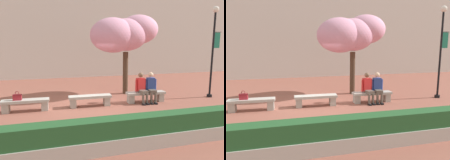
{
  "view_description": "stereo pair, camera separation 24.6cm",
  "coord_description": "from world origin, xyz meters",
  "views": [
    {
      "loc": [
        -1.5,
        -8.43,
        2.5
      ],
      "look_at": [
        0.97,
        0.2,
        1.0
      ],
      "focal_mm": 35.0,
      "sensor_mm": 36.0,
      "label": 1
    },
    {
      "loc": [
        -1.26,
        -8.5,
        2.5
      ],
      "look_at": [
        0.97,
        0.2,
        1.0
      ],
      "focal_mm": 35.0,
      "sensor_mm": 36.0,
      "label": 2
    }
  ],
  "objects": [
    {
      "name": "stone_bench_center",
      "position": [
        2.43,
        0.0,
        0.3
      ],
      "size": [
        1.72,
        0.47,
        0.45
      ],
      "color": "#ADA89E",
      "rests_on": "ground"
    },
    {
      "name": "stone_bench_near_west",
      "position": [
        0.0,
        0.0,
        0.3
      ],
      "size": [
        1.72,
        0.47,
        0.45
      ],
      "color": "#ADA89E",
      "rests_on": "ground"
    },
    {
      "name": "person_seated_left",
      "position": [
        2.21,
        -0.05,
        0.7
      ],
      "size": [
        0.51,
        0.71,
        1.29
      ],
      "color": "black",
      "rests_on": "ground"
    },
    {
      "name": "building_facade",
      "position": [
        0.0,
        9.81,
        3.55
      ],
      "size": [
        28.0,
        4.0,
        7.1
      ],
      "primitive_type": "cube",
      "color": "beige",
      "rests_on": "ground"
    },
    {
      "name": "person_seated_right",
      "position": [
        2.66,
        -0.05,
        0.7
      ],
      "size": [
        0.51,
        0.71,
        1.29
      ],
      "color": "black",
      "rests_on": "ground"
    },
    {
      "name": "planter_hedge_foreground",
      "position": [
        0.0,
        -3.8,
        0.39
      ],
      "size": [
        9.09,
        0.5,
        0.8
      ],
      "color": "#ADA89E",
      "rests_on": "ground"
    },
    {
      "name": "lamp_post_with_banner",
      "position": [
        5.74,
        0.0,
        2.49
      ],
      "size": [
        0.54,
        0.28,
        4.15
      ],
      "color": "black",
      "rests_on": "ground"
    },
    {
      "name": "stone_bench_west_end",
      "position": [
        -2.43,
        0.0,
        0.3
      ],
      "size": [
        1.72,
        0.47,
        0.45
      ],
      "color": "#ADA89E",
      "rests_on": "ground"
    },
    {
      "name": "handbag",
      "position": [
        -2.7,
        -0.01,
        0.58
      ],
      "size": [
        0.3,
        0.15,
        0.34
      ],
      "color": "#A3232D",
      "rests_on": "stone_bench_west_end"
    },
    {
      "name": "ground_plane",
      "position": [
        0.0,
        0.0,
        0.0
      ],
      "size": [
        100.0,
        100.0,
        0.0
      ],
      "primitive_type": "plane",
      "color": "#8E5142"
    },
    {
      "name": "cherry_tree_main",
      "position": [
        2.08,
        1.76,
        2.98
      ],
      "size": [
        3.48,
        2.4,
        3.91
      ],
      "color": "#473323",
      "rests_on": "ground"
    }
  ]
}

